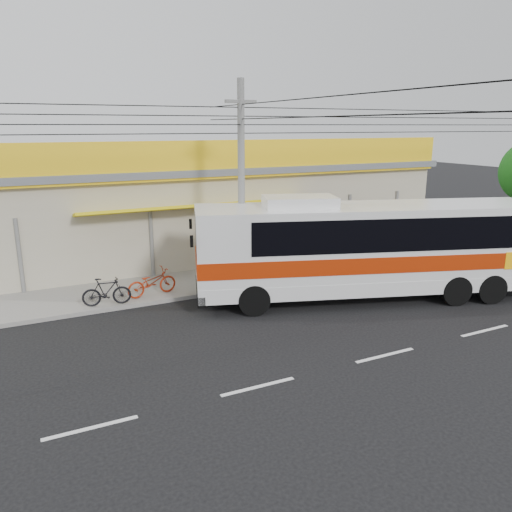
{
  "coord_description": "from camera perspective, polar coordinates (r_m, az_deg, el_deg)",
  "views": [
    {
      "loc": [
        -8.93,
        -12.51,
        6.29
      ],
      "look_at": [
        -1.87,
        2.0,
        2.06
      ],
      "focal_mm": 35.0,
      "sensor_mm": 36.0,
      "label": 1
    }
  ],
  "objects": [
    {
      "name": "sidewalk",
      "position": [
        21.47,
        -0.18,
        -2.14
      ],
      "size": [
        30.0,
        3.2,
        0.15
      ],
      "primitive_type": "cube",
      "color": "gray",
      "rests_on": "ground"
    },
    {
      "name": "coach_bus",
      "position": [
        18.82,
        13.3,
        1.36
      ],
      "size": [
        12.82,
        6.43,
        3.89
      ],
      "rotation": [
        0.0,
        0.0,
        -0.31
      ],
      "color": "silver",
      "rests_on": "ground"
    },
    {
      "name": "ground",
      "position": [
        16.61,
        8.94,
        -7.76
      ],
      "size": [
        120.0,
        120.0,
        0.0
      ],
      "primitive_type": "plane",
      "color": "black",
      "rests_on": "ground"
    },
    {
      "name": "storefront_building",
      "position": [
        25.96,
        -5.54,
        5.77
      ],
      "size": [
        22.6,
        9.2,
        5.7
      ],
      "color": "#AAA389",
      "rests_on": "ground"
    },
    {
      "name": "lane_markings",
      "position": [
        14.81,
        14.53,
        -10.95
      ],
      "size": [
        50.0,
        0.12,
        0.01
      ],
      "primitive_type": null,
      "color": "silver",
      "rests_on": "ground"
    },
    {
      "name": "motorbike_dark",
      "position": [
        18.29,
        -16.72,
        -3.91
      ],
      "size": [
        1.73,
        0.73,
        1.01
      ],
      "primitive_type": "imported",
      "rotation": [
        0.0,
        0.0,
        1.41
      ],
      "color": "black",
      "rests_on": "sidewalk"
    },
    {
      "name": "motorbike_red",
      "position": [
        18.94,
        -11.83,
        -2.96
      ],
      "size": [
        2.01,
        1.0,
        1.01
      ],
      "primitive_type": "imported",
      "rotation": [
        0.0,
        0.0,
        1.75
      ],
      "color": "maroon",
      "rests_on": "sidewalk"
    },
    {
      "name": "utility_pole",
      "position": [
        18.33,
        -1.74,
        15.38
      ],
      "size": [
        34.0,
        14.0,
        7.9
      ],
      "color": "slate",
      "rests_on": "ground"
    }
  ]
}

